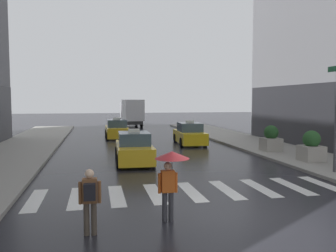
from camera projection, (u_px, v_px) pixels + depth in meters
ground_plane at (220, 219)px, 9.83m from camera, size 160.00×160.00×0.00m
crosswalk_markings at (191, 191)px, 12.76m from camera, size 11.30×2.80×0.01m
taxi_lead at (134, 149)px, 18.67m from camera, size 2.04×4.59×1.80m
taxi_second at (190, 135)px, 26.34m from camera, size 2.11×4.62×1.80m
taxi_third at (117, 130)px, 30.57m from camera, size 1.97×4.56×1.80m
box_truck at (132, 112)px, 43.71m from camera, size 2.43×7.59×3.35m
pedestrian_with_umbrella at (171, 167)px, 9.56m from camera, size 0.96×0.96×1.94m
pedestrian_with_backpack at (90, 197)px, 8.57m from camera, size 0.55×0.43×1.65m
planter_near_corner at (311, 147)px, 18.23m from camera, size 1.10×1.10×1.60m
planter_mid_block at (271, 139)px, 21.90m from camera, size 1.10×1.10×1.60m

